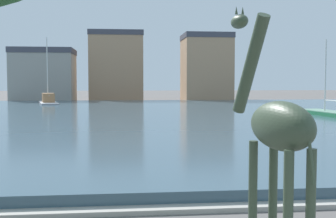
# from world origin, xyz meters

# --- Properties ---
(harbor_water) EXTENTS (84.00, 53.33, 0.41)m
(harbor_water) POSITION_xyz_m (0.00, 34.18, 0.21)
(harbor_water) COLOR #3D5666
(harbor_water) RESTS_ON ground
(quay_edge_coping) EXTENTS (84.00, 0.50, 0.12)m
(quay_edge_coping) POSITION_xyz_m (0.00, 7.27, 0.06)
(quay_edge_coping) COLOR #ADA89E
(quay_edge_coping) RESTS_ON ground
(giraffe_statue) EXTENTS (0.96, 2.57, 4.54)m
(giraffe_statue) POSITION_xyz_m (1.96, 3.94, 2.32)
(giraffe_statue) COLOR #3D4C38
(giraffe_statue) RESTS_ON ground
(sailboat_grey) EXTENTS (3.75, 8.99, 8.55)m
(sailboat_grey) POSITION_xyz_m (-9.58, 52.34, 0.55)
(sailboat_grey) COLOR #939399
(sailboat_grey) RESTS_ON ground
(sailboat_green) EXTENTS (2.46, 6.82, 6.50)m
(sailboat_green) POSITION_xyz_m (15.86, 30.99, 0.41)
(sailboat_green) COLOR #236B42
(sailboat_green) RESTS_ON ground
(townhouse_narrow_midrow) EXTENTS (8.97, 8.16, 8.02)m
(townhouse_narrow_midrow) POSITION_xyz_m (-11.99, 64.27, 4.02)
(townhouse_narrow_midrow) COLOR gray
(townhouse_narrow_midrow) RESTS_ON ground
(townhouse_tall_gabled) EXTENTS (8.40, 6.78, 10.96)m
(townhouse_tall_gabled) POSITION_xyz_m (-1.28, 66.69, 5.50)
(townhouse_tall_gabled) COLOR tan
(townhouse_tall_gabled) RESTS_ON ground
(townhouse_end_terrace) EXTENTS (7.24, 7.17, 10.37)m
(townhouse_end_terrace) POSITION_xyz_m (12.50, 63.31, 5.20)
(townhouse_end_terrace) COLOR tan
(townhouse_end_terrace) RESTS_ON ground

